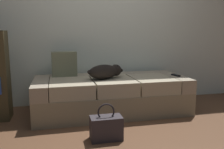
# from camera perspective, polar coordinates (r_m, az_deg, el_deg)

# --- Properties ---
(ground_plane) EXTENTS (10.00, 10.00, 0.00)m
(ground_plane) POSITION_cam_1_polar(r_m,az_deg,el_deg) (2.50, 5.07, -15.62)
(ground_plane) COLOR brown
(back_wall) EXTENTS (6.40, 0.10, 2.80)m
(back_wall) POSITION_cam_1_polar(r_m,az_deg,el_deg) (3.78, -2.27, 14.80)
(back_wall) COLOR silver
(back_wall) RESTS_ON ground
(couch) EXTENTS (2.03, 0.89, 0.48)m
(couch) POSITION_cam_1_polar(r_m,az_deg,el_deg) (3.30, -0.20, -4.82)
(couch) COLOR gray
(couch) RESTS_ON ground
(dog_dark) EXTENTS (0.53, 0.36, 0.19)m
(dog_dark) POSITION_cam_1_polar(r_m,az_deg,el_deg) (3.16, -1.54, 0.71)
(dog_dark) COLOR black
(dog_dark) RESTS_ON couch
(tv_remote) EXTENTS (0.07, 0.16, 0.02)m
(tv_remote) POSITION_cam_1_polar(r_m,az_deg,el_deg) (3.49, 14.84, -0.15)
(tv_remote) COLOR black
(tv_remote) RESTS_ON couch
(throw_pillow) EXTENTS (0.34, 0.13, 0.34)m
(throw_pillow) POSITION_cam_1_polar(r_m,az_deg,el_deg) (3.39, -11.22, 2.43)
(throw_pillow) COLOR #717659
(throw_pillow) RESTS_ON couch
(handbag) EXTENTS (0.32, 0.18, 0.38)m
(handbag) POSITION_cam_1_polar(r_m,az_deg,el_deg) (2.50, -1.39, -12.43)
(handbag) COLOR #342F33
(handbag) RESTS_ON ground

